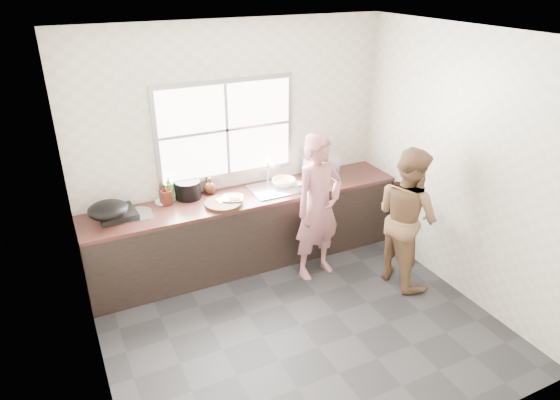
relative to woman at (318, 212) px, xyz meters
name	(u,v)px	position (x,y,z in m)	size (l,w,h in m)	color
floor	(300,325)	(-0.60, -0.74, -0.77)	(3.60, 3.20, 0.01)	#272729
ceiling	(306,35)	(-0.60, -0.74, 1.94)	(3.60, 3.20, 0.01)	silver
wall_back	(235,145)	(-0.60, 0.87, 0.59)	(3.60, 0.01, 2.70)	beige
wall_left	(81,246)	(-2.41, -0.74, 0.59)	(0.01, 3.20, 2.70)	silver
wall_right	(461,166)	(1.20, -0.74, 0.59)	(0.01, 3.20, 2.70)	beige
wall_front	(430,302)	(-0.60, -2.34, 0.59)	(3.60, 0.01, 2.70)	beige
cabinet	(248,231)	(-0.60, 0.55, -0.35)	(3.60, 0.62, 0.82)	black
countertop	(247,197)	(-0.60, 0.55, 0.08)	(3.60, 0.64, 0.04)	#3C1E18
sink	(275,189)	(-0.25, 0.55, 0.10)	(0.55, 0.45, 0.02)	silver
faucet	(268,171)	(-0.25, 0.75, 0.25)	(0.02, 0.02, 0.30)	silver
window_frame	(226,129)	(-0.70, 0.85, 0.79)	(1.60, 0.05, 1.10)	#9EA0A5
window_glazing	(227,130)	(-0.70, 0.83, 0.79)	(1.50, 0.01, 1.00)	white
woman	(318,212)	(0.00, 0.00, 0.00)	(0.56, 0.37, 1.53)	#AC676D
person_side	(407,217)	(0.78, -0.52, 0.01)	(0.75, 0.58, 1.54)	brown
cutting_board	(223,204)	(-0.93, 0.42, 0.12)	(0.40, 0.40, 0.04)	#311E13
cleaver	(227,199)	(-0.86, 0.47, 0.14)	(0.23, 0.11, 0.01)	silver
bowl_mince	(233,199)	(-0.80, 0.45, 0.13)	(0.23, 0.23, 0.06)	silver
bowl_crabs	(284,183)	(-0.12, 0.61, 0.13)	(0.22, 0.22, 0.07)	white
bowl_held	(297,184)	(0.02, 0.53, 0.12)	(0.17, 0.17, 0.05)	white
black_pot	(188,190)	(-1.20, 0.77, 0.20)	(0.27, 0.27, 0.20)	black
plate_food	(164,201)	(-1.47, 0.78, 0.11)	(0.19, 0.19, 0.02)	white
bottle_green	(169,189)	(-1.40, 0.78, 0.24)	(0.11, 0.11, 0.29)	#407C28
bottle_brown_tall	(166,195)	(-1.46, 0.72, 0.20)	(0.09, 0.10, 0.21)	#411710
bottle_brown_short	(210,186)	(-0.95, 0.78, 0.18)	(0.13, 0.13, 0.17)	#401D10
glass_jar	(172,196)	(-1.38, 0.78, 0.15)	(0.07, 0.07, 0.10)	silver
burner	(117,214)	(-1.99, 0.66, 0.13)	(0.37, 0.37, 0.06)	black
wok	(108,210)	(-2.07, 0.56, 0.23)	(0.40, 0.40, 0.15)	black
dish_rack	(320,167)	(0.36, 0.59, 0.25)	(0.42, 0.29, 0.32)	silver
pot_lid_left	(140,216)	(-1.78, 0.56, 0.10)	(0.27, 0.27, 0.01)	silver
pot_lid_right	(139,212)	(-1.77, 0.64, 0.10)	(0.26, 0.26, 0.01)	#A7A9AD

